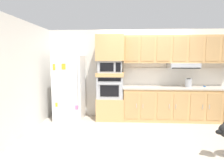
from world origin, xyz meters
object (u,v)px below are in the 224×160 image
Objects in this scene: built_in_oven at (110,87)px; screwdriver at (205,86)px; electric_kettle at (188,83)px; refrigerator at (70,88)px; microwave at (110,67)px.

screwdriver is (2.57, 0.05, 0.03)m from built_in_oven.
built_in_oven reaches higher than electric_kettle.
built_in_oven is at bearing 3.44° from refrigerator.
microwave is 4.77× the size of screwdriver.
built_in_oven reaches higher than screwdriver.
built_in_oven is 5.18× the size of screwdriver.
refrigerator is 13.04× the size of screwdriver.
electric_kettle is (2.09, -0.05, 0.13)m from built_in_oven.
refrigerator is 7.33× the size of electric_kettle.
built_in_oven is 1.09× the size of microwave.
microwave reaches higher than electric_kettle.
refrigerator is 1.13m from built_in_oven.
screwdriver is at bearing 1.81° from refrigerator.
electric_kettle is (2.09, -0.05, -0.43)m from microwave.
electric_kettle reaches higher than screwdriver.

